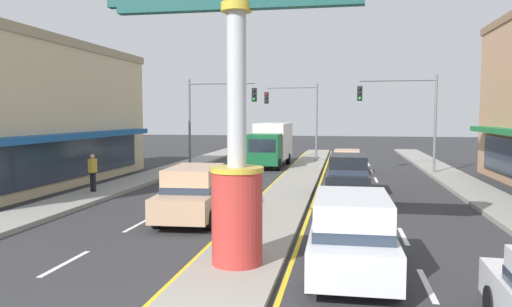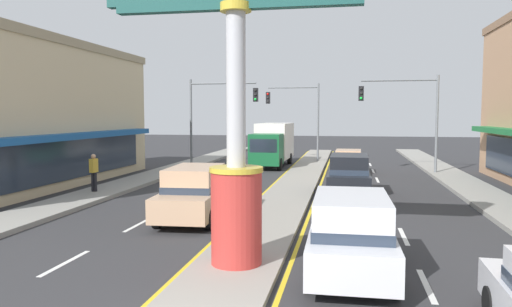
# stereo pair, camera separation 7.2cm
# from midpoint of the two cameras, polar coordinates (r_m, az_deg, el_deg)

# --- Properties ---
(median_strip) EXTENTS (2.17, 52.00, 0.14)m
(median_strip) POSITION_cam_midpoint_polar(r_m,az_deg,el_deg) (24.55, 4.23, -4.06)
(median_strip) COLOR gray
(median_strip) RESTS_ON ground
(sidewalk_left) EXTENTS (2.22, 60.00, 0.18)m
(sidewalk_left) POSITION_cam_midpoint_polar(r_m,az_deg,el_deg) (25.15, -16.68, -3.99)
(sidewalk_left) COLOR gray
(sidewalk_left) RESTS_ON ground
(sidewalk_right) EXTENTS (2.22, 60.00, 0.18)m
(sidewalk_right) POSITION_cam_midpoint_polar(r_m,az_deg,el_deg) (23.29, 25.80, -4.94)
(sidewalk_right) COLOR gray
(sidewalk_right) RESTS_ON ground
(lane_markings) EXTENTS (8.91, 52.00, 0.01)m
(lane_markings) POSITION_cam_midpoint_polar(r_m,az_deg,el_deg) (23.24, 3.87, -4.72)
(lane_markings) COLOR silver
(lane_markings) RESTS_ON ground
(district_sign) EXTENTS (6.40, 1.30, 7.86)m
(district_sign) POSITION_cam_midpoint_polar(r_m,az_deg,el_deg) (11.59, -2.48, 5.80)
(district_sign) COLOR #B7332D
(district_sign) RESTS_ON median_strip
(storefront_left) EXTENTS (8.60, 18.36, 7.65)m
(storefront_left) POSITION_cam_midpoint_polar(r_m,az_deg,el_deg) (28.51, -27.64, 4.20)
(storefront_left) COLOR beige
(storefront_left) RESTS_ON ground
(traffic_light_left_side) EXTENTS (4.86, 0.46, 6.20)m
(traffic_light_left_side) POSITION_cam_midpoint_polar(r_m,az_deg,el_deg) (33.54, -5.05, 5.41)
(traffic_light_left_side) COLOR slate
(traffic_light_left_side) RESTS_ON ground
(traffic_light_right_side) EXTENTS (4.86, 0.46, 6.20)m
(traffic_light_right_side) POSITION_cam_midpoint_polar(r_m,az_deg,el_deg) (31.73, 17.21, 5.27)
(traffic_light_right_side) COLOR slate
(traffic_light_right_side) RESTS_ON ground
(traffic_light_median_far) EXTENTS (4.20, 0.46, 6.20)m
(traffic_light_median_far) POSITION_cam_midpoint_polar(r_m,az_deg,el_deg) (38.45, 4.86, 5.23)
(traffic_light_median_far) COLOR slate
(traffic_light_median_far) RESTS_ON ground
(sedan_near_right_lane) EXTENTS (1.92, 4.34, 1.53)m
(sedan_near_right_lane) POSITION_cam_midpoint_polar(r_m,az_deg,el_deg) (31.47, 10.60, -0.90)
(sedan_near_right_lane) COLOR tan
(sedan_near_right_lane) RESTS_ON ground
(suv_far_right_lane) EXTENTS (2.01, 4.62, 1.90)m
(suv_far_right_lane) POSITION_cam_midpoint_polar(r_m,az_deg,el_deg) (11.73, 11.01, -9.20)
(suv_far_right_lane) COLOR silver
(suv_far_right_lane) RESTS_ON ground
(suv_near_left_lane) EXTENTS (2.17, 4.70, 1.90)m
(suv_near_left_lane) POSITION_cam_midpoint_polar(r_m,az_deg,el_deg) (17.52, -7.45, -4.57)
(suv_near_left_lane) COLOR tan
(suv_near_left_lane) RESTS_ON ground
(box_truck_far_left_oncoming) EXTENTS (2.38, 6.95, 3.12)m
(box_truck_far_left_oncoming) POSITION_cam_midpoint_polar(r_m,az_deg,el_deg) (35.41, 1.78, 1.25)
(box_truck_far_left_oncoming) COLOR #14562D
(box_truck_far_left_oncoming) RESTS_ON ground
(suv_kerb_right) EXTENTS (1.99, 4.61, 1.90)m
(suv_kerb_right) POSITION_cam_midpoint_polar(r_m,az_deg,el_deg) (23.07, 10.69, -2.40)
(suv_kerb_right) COLOR black
(suv_kerb_right) RESTS_ON ground
(pedestrian_far_side) EXTENTS (0.28, 0.43, 1.76)m
(pedestrian_far_side) POSITION_cam_midpoint_polar(r_m,az_deg,el_deg) (23.79, -18.76, -1.89)
(pedestrian_far_side) COLOR black
(pedestrian_far_side) RESTS_ON sidewalk_left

